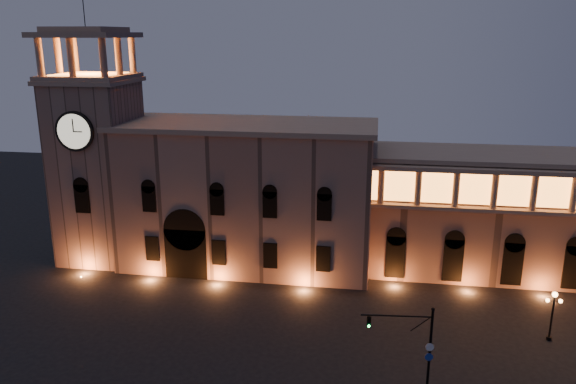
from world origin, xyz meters
name	(u,v)px	position (x,y,z in m)	size (l,w,h in m)	color
ground	(215,359)	(0.00, 0.00, 0.00)	(160.00, 160.00, 0.00)	black
government_building	(246,195)	(-2.08, 21.93, 8.77)	(30.80, 12.80, 17.60)	#866557
clock_tower	(98,161)	(-20.50, 20.98, 12.50)	(9.80, 9.80, 32.40)	#866557
colonnade_wing	(536,215)	(32.00, 23.92, 7.33)	(40.60, 11.50, 14.50)	#816052
traffic_light	(417,351)	(17.05, -2.66, 4.10)	(5.67, 0.96, 7.80)	black
street_lamp_near	(553,312)	(30.00, 8.05, 2.92)	(1.70, 0.50, 4.90)	black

